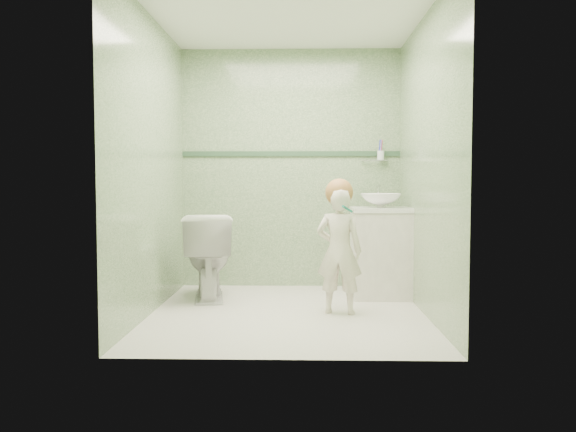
{
  "coord_description": "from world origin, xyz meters",
  "views": [
    {
      "loc": [
        0.12,
        -4.64,
        1.05
      ],
      "look_at": [
        0.0,
        0.15,
        0.78
      ],
      "focal_mm": 36.15,
      "sensor_mm": 36.0,
      "label": 1
    }
  ],
  "objects": [
    {
      "name": "toilet",
      "position": [
        -0.74,
        0.57,
        0.39
      ],
      "size": [
        0.55,
        0.82,
        0.78
      ],
      "primitive_type": "imported",
      "rotation": [
        0.0,
        0.0,
        3.29
      ],
      "color": "white",
      "rests_on": "ground"
    },
    {
      "name": "teal_toothbrush",
      "position": [
        0.46,
        -0.14,
        0.86
      ],
      "size": [
        0.11,
        0.14,
        0.08
      ],
      "color": "#147C6D",
      "rests_on": "toddler"
    },
    {
      "name": "ground",
      "position": [
        0.0,
        0.0,
        0.0
      ],
      "size": [
        2.5,
        2.5,
        0.0
      ],
      "primitive_type": "plane",
      "color": "beige",
      "rests_on": "ground"
    },
    {
      "name": "basin",
      "position": [
        0.84,
        0.7,
        0.89
      ],
      "size": [
        0.37,
        0.37,
        0.13
      ],
      "primitive_type": "imported",
      "color": "white",
      "rests_on": "counter"
    },
    {
      "name": "faucet",
      "position": [
        0.84,
        0.89,
        0.97
      ],
      "size": [
        0.03,
        0.13,
        0.18
      ],
      "color": "silver",
      "rests_on": "counter"
    },
    {
      "name": "cup_holder",
      "position": [
        0.89,
        1.18,
        1.33
      ],
      "size": [
        0.26,
        0.07,
        0.21
      ],
      "color": "silver",
      "rests_on": "room_shell"
    },
    {
      "name": "trim_stripe",
      "position": [
        0.0,
        1.24,
        1.35
      ],
      "size": [
        2.2,
        0.02,
        0.05
      ],
      "primitive_type": "cube",
      "color": "#304F36",
      "rests_on": "room_shell"
    },
    {
      "name": "toddler",
      "position": [
        0.42,
        -0.0,
        0.51
      ],
      "size": [
        0.41,
        0.31,
        1.01
      ],
      "primitive_type": "imported",
      "rotation": [
        0.0,
        0.0,
        2.95
      ],
      "color": "silver",
      "rests_on": "ground"
    },
    {
      "name": "vanity",
      "position": [
        0.84,
        0.7,
        0.4
      ],
      "size": [
        0.52,
        0.5,
        0.8
      ],
      "primitive_type": "cube",
      "color": "silver",
      "rests_on": "ground"
    },
    {
      "name": "room_shell",
      "position": [
        0.0,
        0.0,
        1.2
      ],
      "size": [
        2.5,
        2.54,
        2.4
      ],
      "color": "#698B63",
      "rests_on": "ground"
    },
    {
      "name": "counter",
      "position": [
        0.84,
        0.7,
        0.81
      ],
      "size": [
        0.54,
        0.52,
        0.04
      ],
      "primitive_type": "cube",
      "color": "white",
      "rests_on": "vanity"
    },
    {
      "name": "hair_cap",
      "position": [
        0.42,
        0.02,
        0.98
      ],
      "size": [
        0.22,
        0.22,
        0.22
      ],
      "primitive_type": "sphere",
      "color": "#AC723C",
      "rests_on": "toddler"
    }
  ]
}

